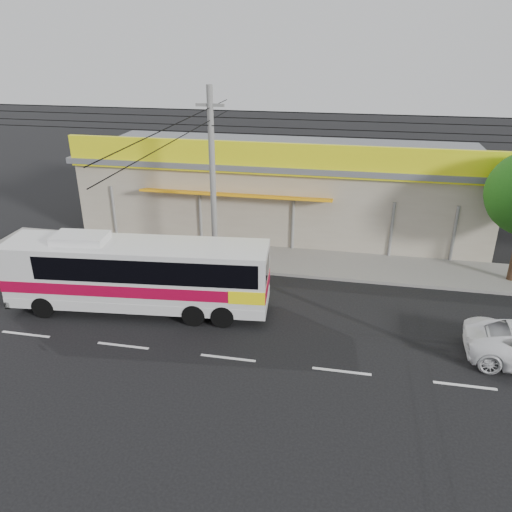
{
  "coord_description": "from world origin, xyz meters",
  "views": [
    {
      "loc": [
        3.81,
        -16.77,
        10.52
      ],
      "look_at": [
        0.14,
        2.0,
        2.03
      ],
      "focal_mm": 35.0,
      "sensor_mm": 36.0,
      "label": 1
    }
  ],
  "objects_px": {
    "coach_bus": "(142,272)",
    "motorbike_red": "(134,248)",
    "utility_pole": "(211,120)",
    "motorbike_dark": "(61,242)"
  },
  "relations": [
    {
      "from": "motorbike_red",
      "to": "utility_pole",
      "type": "relative_size",
      "value": 0.06
    },
    {
      "from": "coach_bus",
      "to": "utility_pole",
      "type": "xyz_separation_m",
      "value": [
        1.74,
        4.79,
        5.33
      ]
    },
    {
      "from": "motorbike_red",
      "to": "utility_pole",
      "type": "bearing_deg",
      "value": -108.99
    },
    {
      "from": "motorbike_red",
      "to": "utility_pole",
      "type": "height_order",
      "value": "utility_pole"
    },
    {
      "from": "motorbike_dark",
      "to": "coach_bus",
      "type": "bearing_deg",
      "value": -96.48
    },
    {
      "from": "utility_pole",
      "to": "motorbike_dark",
      "type": "bearing_deg",
      "value": -178.02
    },
    {
      "from": "coach_bus",
      "to": "motorbike_red",
      "type": "height_order",
      "value": "coach_bus"
    },
    {
      "from": "motorbike_red",
      "to": "utility_pole",
      "type": "distance_m",
      "value": 7.66
    },
    {
      "from": "motorbike_dark",
      "to": "utility_pole",
      "type": "relative_size",
      "value": 0.05
    },
    {
      "from": "coach_bus",
      "to": "motorbike_dark",
      "type": "xyz_separation_m",
      "value": [
        -6.47,
        4.51,
        -1.04
      ]
    }
  ]
}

